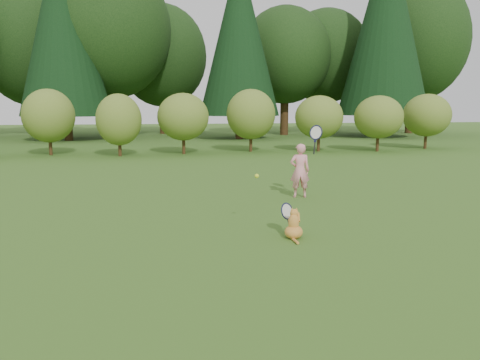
{
  "coord_description": "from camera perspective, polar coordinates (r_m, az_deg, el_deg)",
  "views": [
    {
      "loc": [
        -1.26,
        -7.74,
        2.06
      ],
      "look_at": [
        0.2,
        0.8,
        0.7
      ],
      "focal_mm": 35.0,
      "sensor_mm": 36.0,
      "label": 1
    }
  ],
  "objects": [
    {
      "name": "cat",
      "position": [
        7.47,
        6.54,
        -5.16
      ],
      "size": [
        0.49,
        0.73,
        0.66
      ],
      "rotation": [
        0.0,
        0.0,
        -0.42
      ],
      "color": "#B97423",
      "rests_on": "ground"
    },
    {
      "name": "shrub_row",
      "position": [
        20.79,
        -6.27,
        7.05
      ],
      "size": [
        28.0,
        3.0,
        2.8
      ],
      "primitive_type": null,
      "color": "olive",
      "rests_on": "ground"
    },
    {
      "name": "tennis_ball",
      "position": [
        7.97,
        2.06,
        0.49
      ],
      "size": [
        0.07,
        0.07,
        0.07
      ],
      "color": "yellow",
      "rests_on": "ground"
    },
    {
      "name": "child",
      "position": [
        10.76,
        7.37,
        1.3
      ],
      "size": [
        0.74,
        0.51,
        1.84
      ],
      "rotation": [
        0.0,
        0.0,
        2.98
      ],
      "color": "pink",
      "rests_on": "ground"
    },
    {
      "name": "ground",
      "position": [
        8.11,
        -0.44,
        -5.8
      ],
      "size": [
        100.0,
        100.0,
        0.0
      ],
      "primitive_type": "plane",
      "color": "#2F5818",
      "rests_on": "ground"
    },
    {
      "name": "woodland_backdrop",
      "position": [
        31.25,
        -7.65,
        18.88
      ],
      "size": [
        48.0,
        10.0,
        15.0
      ],
      "primitive_type": null,
      "color": "black",
      "rests_on": "ground"
    }
  ]
}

